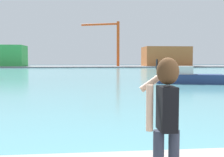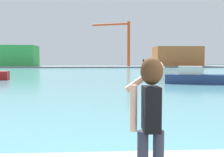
% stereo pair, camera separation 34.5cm
% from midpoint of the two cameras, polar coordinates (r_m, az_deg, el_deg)
% --- Properties ---
extents(ground_plane, '(220.00, 220.00, 0.00)m').
position_cam_midpoint_polar(ground_plane, '(52.93, -1.08, 1.32)').
color(ground_plane, '#334751').
extents(harbor_water, '(140.00, 100.00, 0.02)m').
position_cam_midpoint_polar(harbor_water, '(54.93, -1.16, 1.42)').
color(harbor_water, '#599EA8').
rests_on(harbor_water, ground_plane).
extents(far_shore_dock, '(140.00, 20.00, 0.45)m').
position_cam_midpoint_polar(far_shore_dock, '(94.89, -2.04, 2.58)').
color(far_shore_dock, gray).
rests_on(far_shore_dock, ground_plane).
extents(person_photographer, '(0.53, 0.55, 1.74)m').
position_cam_midpoint_polar(person_photographer, '(3.39, 11.11, -6.99)').
color(person_photographer, '#2D3342').
rests_on(person_photographer, quay_promenade).
extents(boat_moored_2, '(6.94, 4.10, 1.77)m').
position_cam_midpoint_polar(boat_moored_2, '(28.28, 18.11, 0.25)').
color(boat_moored_2, navy).
rests_on(boat_moored_2, harbor_water).
extents(warehouse_left, '(15.53, 9.64, 7.18)m').
position_cam_midpoint_polar(warehouse_left, '(99.76, -20.20, 4.60)').
color(warehouse_left, green).
rests_on(warehouse_left, far_shore_dock).
extents(warehouse_right, '(16.42, 9.64, 6.91)m').
position_cam_midpoint_polar(warehouse_right, '(99.03, 13.92, 4.65)').
color(warehouse_right, '#B26633').
rests_on(warehouse_right, far_shore_dock).
extents(port_crane, '(13.29, 5.24, 15.50)m').
position_cam_midpoint_polar(port_crane, '(93.87, 2.51, 8.70)').
color(port_crane, '#D84C19').
rests_on(port_crane, far_shore_dock).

